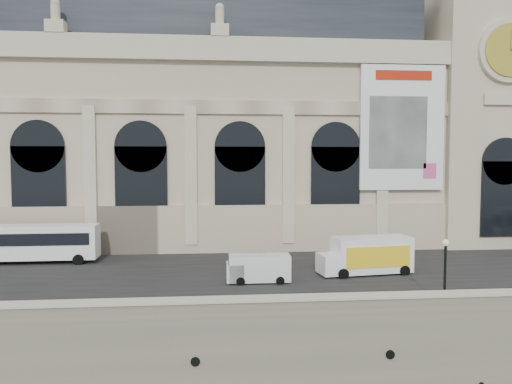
{
  "coord_description": "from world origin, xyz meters",
  "views": [
    {
      "loc": [
        2.96,
        -29.3,
        15.63
      ],
      "look_at": [
        7.67,
        22.0,
        12.32
      ],
      "focal_mm": 35.0,
      "sensor_mm": 36.0,
      "label": 1
    }
  ],
  "objects_px": {
    "bus_left": "(31,242)",
    "lamp_right": "(445,273)",
    "box_truck": "(367,256)",
    "van_c": "(255,268)"
  },
  "relations": [
    {
      "from": "van_c",
      "to": "lamp_right",
      "type": "distance_m",
      "value": 14.01
    },
    {
      "from": "van_c",
      "to": "lamp_right",
      "type": "bearing_deg",
      "value": -32.19
    },
    {
      "from": "lamp_right",
      "to": "bus_left",
      "type": "bearing_deg",
      "value": 152.51
    },
    {
      "from": "bus_left",
      "to": "lamp_right",
      "type": "distance_m",
      "value": 36.04
    },
    {
      "from": "bus_left",
      "to": "van_c",
      "type": "bearing_deg",
      "value": -24.53
    },
    {
      "from": "bus_left",
      "to": "lamp_right",
      "type": "relative_size",
      "value": 2.73
    },
    {
      "from": "bus_left",
      "to": "box_truck",
      "type": "height_order",
      "value": "bus_left"
    },
    {
      "from": "box_truck",
      "to": "lamp_right",
      "type": "distance_m",
      "value": 9.76
    },
    {
      "from": "van_c",
      "to": "box_truck",
      "type": "bearing_deg",
      "value": 11.97
    },
    {
      "from": "bus_left",
      "to": "lamp_right",
      "type": "bearing_deg",
      "value": -27.49
    }
  ]
}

